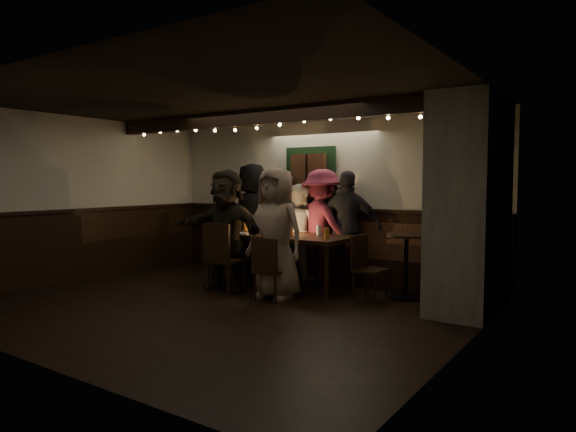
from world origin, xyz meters
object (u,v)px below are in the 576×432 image
Objects in this scene: chair_end at (365,263)px; person_c at (299,232)px; chair_near_right at (268,266)px; person_e at (348,227)px; person_g at (276,233)px; person_a at (252,219)px; chair_near_left at (221,254)px; person_f at (226,230)px; dining_table at (280,239)px; person_b at (285,224)px; high_top at (406,258)px; person_d at (322,225)px.

person_c reaches higher than chair_end.
person_e is (0.31, 1.67, 0.40)m from chair_near_right.
person_g reaches higher than chair_near_right.
person_a is at bearing -10.64° from person_e.
person_c is (-1.51, 0.71, 0.28)m from chair_end.
person_e is at bearing 56.01° from chair_near_left.
chair_near_left is 0.82m from chair_near_right.
chair_near_left is at bearing 132.67° from person_a.
person_f is at bearing 114.19° from chair_near_left.
person_f reaches higher than dining_table.
chair_end is (1.41, -0.03, -0.24)m from dining_table.
person_a is 1.08× the size of person_b.
high_top is at bearing -167.59° from person_a.
person_f is (-0.39, -1.34, 0.11)m from person_c.
chair_end is 2.06m from person_b.
chair_near_left is at bearing 85.26° from person_d.
person_e is at bearing 79.39° from chair_near_right.
dining_table is 1.27× the size of person_e.
high_top is at bearing 38.77° from chair_near_right.
person_g is at bearing -146.68° from high_top.
person_e is (-1.14, 0.50, 0.32)m from high_top.
high_top reaches higher than chair_end.
person_a is 1.23× the size of person_c.
chair_near_left reaches higher than dining_table.
person_e is (1.12, 1.66, 0.31)m from chair_near_left.
person_a is 1.06× the size of person_d.
person_b reaches higher than chair_near_right.
chair_near_left is 1.14× the size of high_top.
chair_near_right is at bearing -85.72° from person_g.
chair_near_left is at bearing 179.91° from chair_near_right.
person_c reaches higher than chair_near_right.
person_c is at bearing 108.34° from chair_near_right.
person_d is (0.67, 1.64, 0.32)m from chair_near_left.
person_d reaches higher than chair_end.
person_f is at bearing 91.89° from person_b.
person_f reaches higher than person_e.
person_g is at bearing 112.57° from person_d.
chair_near_right is at bearing -139.26° from chair_end.
person_b is at bearing 156.85° from chair_end.
high_top is 0.57× the size of person_c.
person_b is at bearing 91.80° from chair_near_left.
person_a is (-2.46, 0.68, 0.46)m from chair_end.
person_e is at bearing 78.20° from person_g.
person_g reaches higher than chair_near_left.
person_d reaches higher than chair_near_right.
person_c is 0.87× the size of person_g.
dining_table is 1.43m from chair_end.
person_g is (-1.46, -0.96, 0.33)m from high_top.
person_a is at bearing 22.21° from person_d.
chair_end is 2.04m from person_f.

